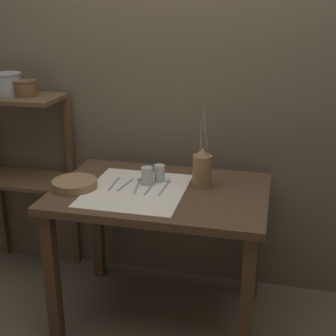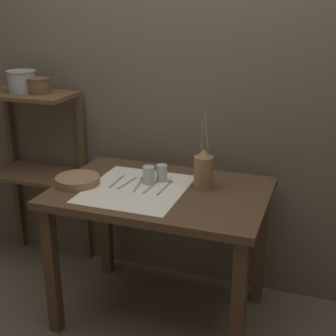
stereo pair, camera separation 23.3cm
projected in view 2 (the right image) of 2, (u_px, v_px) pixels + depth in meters
ground_plane at (161, 314)px, 2.65m from camera, size 12.00×12.00×0.00m
stone_wall_back at (189, 88)px, 2.66m from camera, size 7.00×0.06×2.40m
wooden_table at (161, 209)px, 2.43m from camera, size 1.09×0.74×0.76m
wooden_shelf_unit at (36, 146)px, 2.94m from camera, size 0.57×0.32×1.15m
linen_cloth at (136, 189)px, 2.39m from camera, size 0.49×0.55×0.00m
pitcher_with_flowers at (203, 170)px, 2.37m from camera, size 0.10×0.10×0.42m
wooden_bowl at (78, 180)px, 2.44m from camera, size 0.23×0.23×0.04m
glass_tumbler_near at (149, 175)px, 2.44m from camera, size 0.06×0.06×0.09m
glass_tumbler_far at (162, 173)px, 2.47m from camera, size 0.06×0.06×0.09m
fork_outer at (117, 182)px, 2.47m from camera, size 0.02×0.18×0.00m
fork_inner at (128, 183)px, 2.46m from camera, size 0.04×0.18×0.00m
spoon_inner at (141, 181)px, 2.47m from camera, size 0.04×0.19×0.02m
knife_center at (150, 187)px, 2.40m from camera, size 0.02×0.18×0.00m
spoon_outer at (168, 184)px, 2.43m from camera, size 0.02×0.20×0.02m
metal_pot_large at (22, 81)px, 2.78m from camera, size 0.17×0.17×0.13m
metal_pot_small at (39, 85)px, 2.75m from camera, size 0.13×0.13×0.09m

